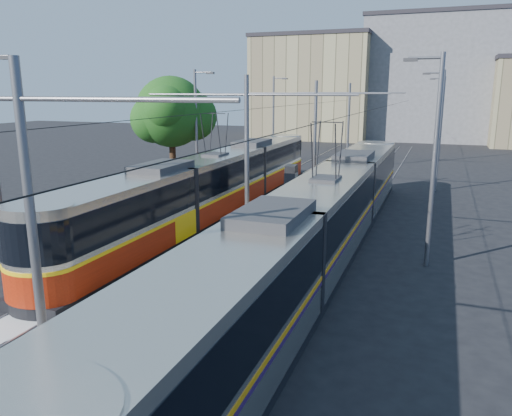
% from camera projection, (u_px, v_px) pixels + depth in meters
% --- Properties ---
extents(ground, '(160.00, 160.00, 0.00)m').
position_uv_depth(ground, '(148.00, 322.00, 14.71)').
color(ground, black).
rests_on(ground, ground).
extents(platform, '(4.00, 50.00, 0.30)m').
position_uv_depth(platform, '(301.00, 201.00, 30.19)').
color(platform, gray).
rests_on(platform, ground).
extents(tactile_strip_left, '(0.70, 50.00, 0.01)m').
position_uv_depth(tactile_strip_left, '(279.00, 197.00, 30.64)').
color(tactile_strip_left, gray).
rests_on(tactile_strip_left, platform).
extents(tactile_strip_right, '(0.70, 50.00, 0.01)m').
position_uv_depth(tactile_strip_right, '(325.00, 200.00, 29.66)').
color(tactile_strip_right, gray).
rests_on(tactile_strip_right, platform).
extents(rails, '(8.71, 70.00, 0.03)m').
position_uv_depth(rails, '(301.00, 203.00, 30.22)').
color(rails, gray).
rests_on(rails, ground).
extents(tram_left, '(2.43, 27.61, 5.50)m').
position_uv_depth(tram_left, '(216.00, 184.00, 26.99)').
color(tram_left, black).
rests_on(tram_left, ground).
extents(tram_right, '(2.43, 32.36, 5.50)m').
position_uv_depth(tram_right, '(324.00, 216.00, 19.60)').
color(tram_right, black).
rests_on(tram_right, ground).
extents(catenary, '(9.20, 70.00, 7.00)m').
position_uv_depth(catenary, '(289.00, 132.00, 26.59)').
color(catenary, slate).
rests_on(catenary, platform).
extents(street_lamps, '(15.18, 38.22, 8.00)m').
position_uv_depth(street_lamps, '(319.00, 129.00, 32.91)').
color(street_lamps, slate).
rests_on(street_lamps, ground).
extents(shelter, '(0.73, 1.08, 2.26)m').
position_uv_depth(shelter, '(291.00, 184.00, 28.37)').
color(shelter, black).
rests_on(shelter, platform).
extents(tree, '(5.27, 4.87, 7.66)m').
position_uv_depth(tree, '(177.00, 113.00, 33.87)').
color(tree, '#382314').
rests_on(tree, ground).
extents(building_left, '(16.32, 12.24, 14.25)m').
position_uv_depth(building_left, '(315.00, 87.00, 71.21)').
color(building_left, tan).
rests_on(building_left, ground).
extents(building_centre, '(18.36, 14.28, 16.60)m').
position_uv_depth(building_centre, '(434.00, 79.00, 69.16)').
color(building_centre, gray).
rests_on(building_centre, ground).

